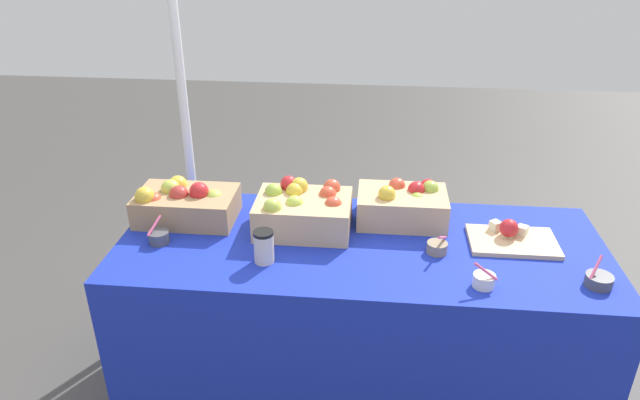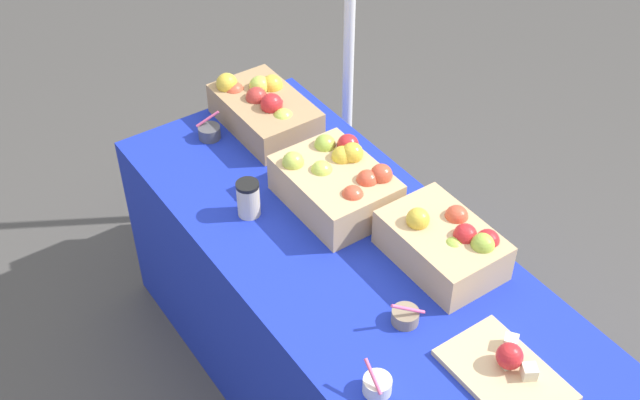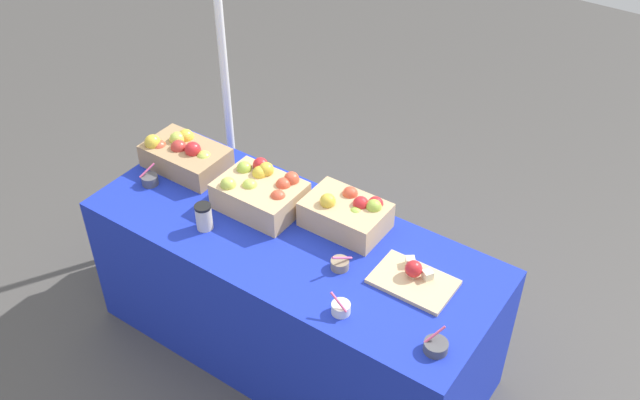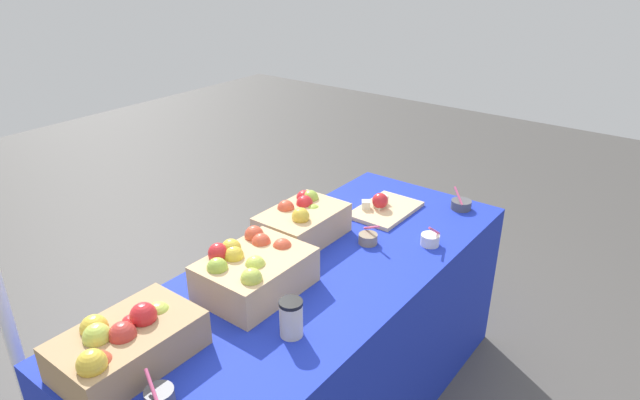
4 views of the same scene
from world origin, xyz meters
name	(u,v)px [view 1 (image 1 of 4)]	position (x,y,z in m)	size (l,w,h in m)	color
ground_plane	(355,384)	(0.00, 0.00, 0.00)	(10.00, 10.00, 0.00)	#474442
table	(358,318)	(0.00, 0.00, 0.37)	(1.90, 0.76, 0.74)	#192DB7
apple_crate_left	(185,203)	(-0.74, 0.12, 0.81)	(0.41, 0.25, 0.17)	tan
apple_crate_middle	(303,210)	(-0.24, 0.09, 0.82)	(0.38, 0.28, 0.19)	tan
apple_crate_right	(404,204)	(0.17, 0.20, 0.81)	(0.36, 0.24, 0.18)	tan
cutting_board_front	(511,238)	(0.59, 0.06, 0.76)	(0.34, 0.22, 0.09)	#D1B284
sample_bowl_near	(437,247)	(0.29, -0.05, 0.76)	(0.08, 0.10, 0.10)	gray
sample_bowl_mid	(599,280)	(0.83, -0.21, 0.76)	(0.09, 0.10, 0.10)	#4C4C51
sample_bowl_far	(484,280)	(0.43, -0.26, 0.76)	(0.09, 0.08, 0.10)	silver
sample_bowl_extra	(159,237)	(-0.78, -0.08, 0.77)	(0.08, 0.09, 0.10)	#4C4C51
coffee_cup	(264,247)	(-0.35, -0.17, 0.80)	(0.08, 0.08, 0.13)	beige
tent_pole	(184,108)	(-0.87, 0.60, 1.07)	(0.04, 0.04, 2.14)	white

